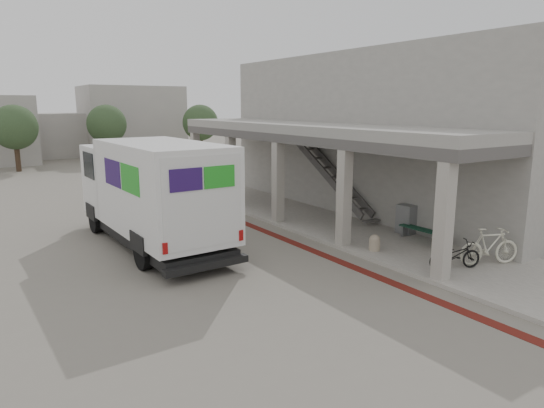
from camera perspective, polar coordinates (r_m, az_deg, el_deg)
ground at (r=15.15m, az=3.52°, el=-6.81°), size 120.00×120.00×0.00m
bike_lane_stripe at (r=17.26m, az=2.25°, el=-4.47°), size 0.35×40.00×0.01m
sidewalk at (r=17.71m, az=14.03°, el=-4.21°), size 4.40×28.00×0.12m
transit_building at (r=22.28m, az=10.99°, el=7.85°), size 7.60×17.00×7.00m
distant_backdrop at (r=47.82m, az=-26.29°, el=7.93°), size 28.00×10.00×6.50m
tree_left at (r=39.73m, az=-28.03°, el=7.96°), size 3.20×3.20×4.80m
tree_mid at (r=42.90m, az=-18.87°, el=8.86°), size 3.20×3.20×4.80m
tree_right at (r=44.62m, az=-8.43°, el=9.43°), size 3.20×3.20×4.80m
fedex_truck at (r=16.96m, az=-14.03°, el=1.55°), size 2.89×8.54×3.61m
bench at (r=17.69m, az=17.27°, el=-3.19°), size 0.41×1.80×0.42m
bollard_near at (r=16.77m, az=18.94°, el=-4.13°), size 0.39×0.39×0.59m
bollard_far at (r=16.15m, az=11.98°, el=-4.44°), size 0.36×0.36×0.53m
utility_cabinet at (r=18.49m, az=15.54°, el=-1.72°), size 0.51×0.66×1.07m
bicycle_black at (r=14.97m, az=20.71°, el=-5.63°), size 1.69×1.09×0.84m
bicycle_cream at (r=15.71m, az=24.21°, el=-4.56°), size 1.93×1.21×1.13m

